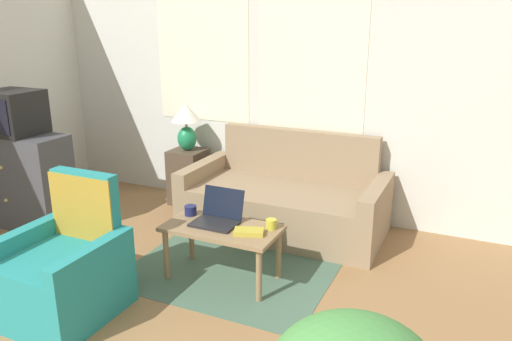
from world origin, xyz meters
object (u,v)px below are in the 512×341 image
(coffee_table, at_px, (222,234))
(table_lamp, at_px, (186,122))
(armchair, at_px, (65,273))
(couch, at_px, (286,201))
(book_red, at_px, (249,232))
(cup_yellow, at_px, (271,224))
(television, at_px, (12,112))
(cup_navy, at_px, (191,210))
(laptop, at_px, (218,216))

(coffee_table, bearing_deg, table_lamp, 130.44)
(table_lamp, bearing_deg, armchair, -80.47)
(couch, distance_m, coffee_table, 1.16)
(coffee_table, xyz_separation_m, book_red, (0.25, -0.04, 0.08))
(coffee_table, height_order, cup_yellow, cup_yellow)
(table_lamp, relative_size, cup_yellow, 6.17)
(armchair, distance_m, television, 1.99)
(television, xyz_separation_m, cup_navy, (1.95, -0.04, -0.65))
(armchair, relative_size, television, 1.92)
(television, bearing_deg, armchair, -33.26)
(coffee_table, bearing_deg, book_red, -9.17)
(table_lamp, distance_m, cup_navy, 1.55)
(cup_navy, bearing_deg, cup_yellow, 1.37)
(couch, height_order, cup_yellow, couch)
(coffee_table, relative_size, cup_navy, 9.20)
(coffee_table, height_order, laptop, laptop)
(armchair, relative_size, laptop, 2.73)
(laptop, xyz_separation_m, cup_navy, (-0.28, 0.04, -0.02))
(table_lamp, relative_size, cup_navy, 5.27)
(armchair, relative_size, book_red, 3.85)
(armchair, xyz_separation_m, cup_navy, (0.44, 0.94, 0.20))
(table_lamp, height_order, cup_navy, table_lamp)
(couch, height_order, table_lamp, table_lamp)
(couch, distance_m, book_red, 1.22)
(armchair, height_order, book_red, armchair)
(table_lamp, distance_m, laptop, 1.74)
(television, xyz_separation_m, coffee_table, (2.29, -0.15, -0.75))
(laptop, bearing_deg, cup_navy, 171.22)
(armchair, relative_size, table_lamp, 1.85)
(couch, relative_size, coffee_table, 2.12)
(book_red, bearing_deg, coffee_table, 170.83)
(table_lamp, bearing_deg, cup_yellow, -39.17)
(table_lamp, height_order, book_red, table_lamp)
(book_red, bearing_deg, table_lamp, 135.18)
(television, relative_size, table_lamp, 0.96)
(book_red, bearing_deg, cup_yellow, 54.41)
(television, relative_size, cup_yellow, 5.94)
(table_lamp, xyz_separation_m, cup_navy, (0.81, -1.25, -0.43))
(table_lamp, bearing_deg, cup_navy, -57.06)
(book_red, bearing_deg, television, 175.83)
(television, bearing_deg, table_lamp, 46.70)
(television, height_order, laptop, television)
(table_lamp, relative_size, coffee_table, 0.57)
(couch, bearing_deg, cup_navy, -111.95)
(television, xyz_separation_m, table_lamp, (1.14, 1.21, -0.21))
(coffee_table, bearing_deg, cup_navy, 163.51)
(cup_navy, height_order, book_red, cup_navy)
(television, distance_m, table_lamp, 1.67)
(armchair, height_order, coffee_table, armchair)
(armchair, xyz_separation_m, laptop, (0.72, 0.90, 0.22))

